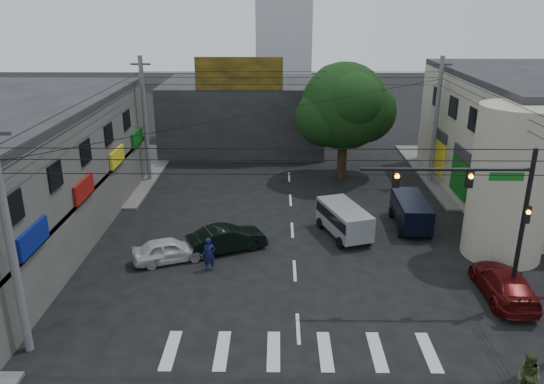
{
  "coord_description": "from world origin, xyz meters",
  "views": [
    {
      "loc": [
        -0.86,
        -21.68,
        12.78
      ],
      "look_at": [
        -1.16,
        4.0,
        3.48
      ],
      "focal_mm": 35.0,
      "sensor_mm": 36.0,
      "label": 1
    }
  ],
  "objects_px": {
    "traffic_gantry": "(486,203)",
    "white_compact": "(169,250)",
    "navy_van": "(411,213)",
    "maroon_sedan": "(504,284)",
    "traffic_officer": "(209,254)",
    "utility_pole_far_right": "(436,121)",
    "utility_pole_near_left": "(10,242)",
    "silver_minivan": "(344,222)",
    "street_tree": "(344,106)",
    "dark_sedan": "(227,239)",
    "pedestrian_olive": "(528,377)",
    "utility_pole_far_left": "(145,121)"
  },
  "relations": [
    {
      "from": "utility_pole_far_right",
      "to": "white_compact",
      "type": "bearing_deg",
      "value": -142.56
    },
    {
      "from": "street_tree",
      "to": "navy_van",
      "type": "distance_m",
      "value": 10.91
    },
    {
      "from": "navy_van",
      "to": "traffic_officer",
      "type": "bearing_deg",
      "value": 117.4
    },
    {
      "from": "white_compact",
      "to": "navy_van",
      "type": "xyz_separation_m",
      "value": [
        13.55,
        4.6,
        0.25
      ]
    },
    {
      "from": "white_compact",
      "to": "maroon_sedan",
      "type": "xyz_separation_m",
      "value": [
        15.91,
        -3.38,
        0.06
      ]
    },
    {
      "from": "street_tree",
      "to": "traffic_gantry",
      "type": "bearing_deg",
      "value": -78.01
    },
    {
      "from": "utility_pole_near_left",
      "to": "silver_minivan",
      "type": "height_order",
      "value": "utility_pole_near_left"
    },
    {
      "from": "traffic_gantry",
      "to": "utility_pole_far_right",
      "type": "bearing_deg",
      "value": 81.06
    },
    {
      "from": "utility_pole_far_right",
      "to": "pedestrian_olive",
      "type": "xyz_separation_m",
      "value": [
        -2.92,
        -22.99,
        -3.71
      ]
    },
    {
      "from": "utility_pole_near_left",
      "to": "pedestrian_olive",
      "type": "bearing_deg",
      "value": -7.84
    },
    {
      "from": "traffic_gantry",
      "to": "white_compact",
      "type": "height_order",
      "value": "traffic_gantry"
    },
    {
      "from": "white_compact",
      "to": "navy_van",
      "type": "relative_size",
      "value": 0.9
    },
    {
      "from": "traffic_gantry",
      "to": "traffic_officer",
      "type": "relative_size",
      "value": 4.2
    },
    {
      "from": "dark_sedan",
      "to": "pedestrian_olive",
      "type": "distance_m",
      "value": 15.86
    },
    {
      "from": "dark_sedan",
      "to": "pedestrian_olive",
      "type": "bearing_deg",
      "value": -159.6
    },
    {
      "from": "maroon_sedan",
      "to": "navy_van",
      "type": "bearing_deg",
      "value": -72.23
    },
    {
      "from": "dark_sedan",
      "to": "traffic_officer",
      "type": "relative_size",
      "value": 2.61
    },
    {
      "from": "utility_pole_near_left",
      "to": "utility_pole_far_left",
      "type": "bearing_deg",
      "value": 90.0
    },
    {
      "from": "white_compact",
      "to": "silver_minivan",
      "type": "xyz_separation_m",
      "value": [
        9.43,
        3.25,
        0.26
      ]
    },
    {
      "from": "utility_pole_far_left",
      "to": "traffic_officer",
      "type": "xyz_separation_m",
      "value": [
        6.23,
        -13.94,
        -3.74
      ]
    },
    {
      "from": "silver_minivan",
      "to": "traffic_officer",
      "type": "xyz_separation_m",
      "value": [
        -7.21,
        -4.18,
        -0.03
      ]
    },
    {
      "from": "traffic_gantry",
      "to": "dark_sedan",
      "type": "relative_size",
      "value": 1.61
    },
    {
      "from": "maroon_sedan",
      "to": "traffic_officer",
      "type": "height_order",
      "value": "traffic_officer"
    },
    {
      "from": "street_tree",
      "to": "dark_sedan",
      "type": "height_order",
      "value": "street_tree"
    },
    {
      "from": "traffic_gantry",
      "to": "dark_sedan",
      "type": "height_order",
      "value": "traffic_gantry"
    },
    {
      "from": "utility_pole_far_left",
      "to": "silver_minivan",
      "type": "relative_size",
      "value": 2.05
    },
    {
      "from": "utility_pole_far_right",
      "to": "white_compact",
      "type": "height_order",
      "value": "utility_pole_far_right"
    },
    {
      "from": "utility_pole_near_left",
      "to": "pedestrian_olive",
      "type": "distance_m",
      "value": 18.63
    },
    {
      "from": "utility_pole_far_left",
      "to": "utility_pole_far_right",
      "type": "xyz_separation_m",
      "value": [
        21.0,
        0.0,
        0.0
      ]
    },
    {
      "from": "utility_pole_far_left",
      "to": "navy_van",
      "type": "xyz_separation_m",
      "value": [
        17.55,
        -8.42,
        -3.72
      ]
    },
    {
      "from": "navy_van",
      "to": "maroon_sedan",
      "type": "bearing_deg",
      "value": -162.11
    },
    {
      "from": "traffic_officer",
      "to": "silver_minivan",
      "type": "bearing_deg",
      "value": 20.25
    },
    {
      "from": "maroon_sedan",
      "to": "silver_minivan",
      "type": "height_order",
      "value": "silver_minivan"
    },
    {
      "from": "traffic_gantry",
      "to": "white_compact",
      "type": "relative_size",
      "value": 1.79
    },
    {
      "from": "white_compact",
      "to": "silver_minivan",
      "type": "relative_size",
      "value": 0.9
    },
    {
      "from": "utility_pole_near_left",
      "to": "utility_pole_far_left",
      "type": "distance_m",
      "value": 20.5
    },
    {
      "from": "street_tree",
      "to": "utility_pole_near_left",
      "type": "xyz_separation_m",
      "value": [
        -14.5,
        -21.5,
        -0.87
      ]
    },
    {
      "from": "maroon_sedan",
      "to": "silver_minivan",
      "type": "relative_size",
      "value": 1.08
    },
    {
      "from": "utility_pole_near_left",
      "to": "white_compact",
      "type": "bearing_deg",
      "value": 61.88
    },
    {
      "from": "navy_van",
      "to": "silver_minivan",
      "type": "bearing_deg",
      "value": 109.51
    },
    {
      "from": "maroon_sedan",
      "to": "navy_van",
      "type": "relative_size",
      "value": 1.08
    },
    {
      "from": "traffic_officer",
      "to": "utility_pole_near_left",
      "type": "bearing_deg",
      "value": -143.4
    },
    {
      "from": "utility_pole_far_right",
      "to": "white_compact",
      "type": "relative_size",
      "value": 2.29
    },
    {
      "from": "dark_sedan",
      "to": "navy_van",
      "type": "bearing_deg",
      "value": -97.05
    },
    {
      "from": "traffic_officer",
      "to": "pedestrian_olive",
      "type": "relative_size",
      "value": 0.97
    },
    {
      "from": "utility_pole_far_right",
      "to": "silver_minivan",
      "type": "bearing_deg",
      "value": -127.78
    },
    {
      "from": "silver_minivan",
      "to": "street_tree",
      "type": "bearing_deg",
      "value": -24.08
    },
    {
      "from": "silver_minivan",
      "to": "navy_van",
      "type": "height_order",
      "value": "silver_minivan"
    },
    {
      "from": "traffic_gantry",
      "to": "traffic_officer",
      "type": "bearing_deg",
      "value": 165.81
    },
    {
      "from": "utility_pole_far_left",
      "to": "white_compact",
      "type": "xyz_separation_m",
      "value": [
        4.0,
        -13.01,
        -3.96
      ]
    }
  ]
}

